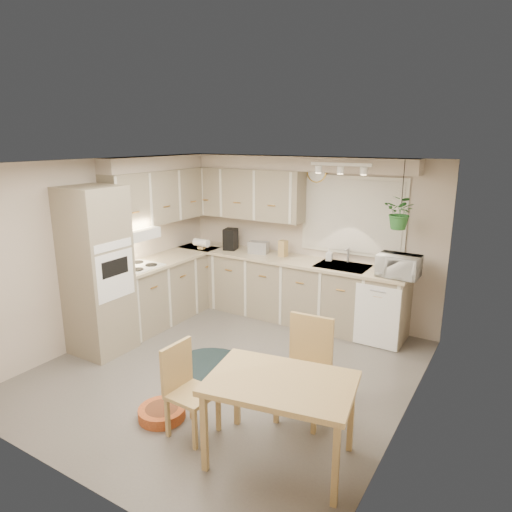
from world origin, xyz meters
name	(u,v)px	position (x,y,z in m)	size (l,w,h in m)	color
floor	(227,370)	(0.00, 0.00, 0.00)	(4.20, 4.20, 0.00)	#605B55
ceiling	(224,163)	(0.00, 0.00, 2.40)	(4.20, 4.20, 0.00)	white
wall_back	(306,238)	(0.00, 2.10, 1.20)	(4.00, 0.04, 2.40)	#BFAF9E
wall_front	(60,344)	(0.00, -2.10, 1.20)	(4.00, 0.04, 2.40)	#BFAF9E
wall_left	(102,250)	(-2.00, 0.00, 1.20)	(0.04, 4.20, 2.40)	#BFAF9E
wall_right	(410,306)	(2.00, 0.00, 1.20)	(0.04, 4.20, 2.40)	#BFAF9E
base_cab_left	(167,289)	(-1.70, 0.88, 0.45)	(0.60, 1.85, 0.90)	gray
base_cab_back	(284,289)	(-0.20, 1.80, 0.45)	(3.60, 0.60, 0.90)	gray
counter_left	(166,259)	(-1.69, 0.88, 0.92)	(0.64, 1.89, 0.04)	#BBAF88
counter_back	(284,259)	(-0.20, 1.79, 0.92)	(3.64, 0.64, 0.04)	#BBAF88
oven_stack	(97,272)	(-1.68, -0.38, 1.05)	(0.65, 0.65, 2.10)	gray
wall_oven_face	(115,275)	(-1.35, -0.38, 1.05)	(0.02, 0.56, 0.58)	white
upper_cab_left	(162,196)	(-1.82, 1.00, 1.83)	(0.35, 2.00, 0.75)	gray
upper_cab_back	(243,193)	(-1.00, 1.93, 1.83)	(2.00, 0.35, 0.75)	gray
soffit_left	(158,163)	(-1.85, 1.00, 2.30)	(0.30, 2.00, 0.20)	#BFAF9E
soffit_back	(291,163)	(-0.20, 1.95, 2.30)	(3.60, 0.30, 0.20)	#BFAF9E
cooktop	(137,267)	(-1.68, 0.30, 0.94)	(0.52, 0.58, 0.02)	white
range_hood	(134,234)	(-1.70, 0.30, 1.40)	(0.40, 0.60, 0.14)	white
window_blinds	(352,216)	(0.70, 2.07, 1.60)	(1.40, 0.02, 1.00)	silver
window_frame	(352,216)	(0.70, 2.08, 1.60)	(1.50, 0.02, 1.10)	beige
sink	(342,269)	(0.70, 1.80, 0.90)	(0.70, 0.48, 0.10)	#A7A9AF
dishwasher_front	(376,317)	(1.30, 1.49, 0.42)	(0.58, 0.01, 0.83)	white
track_light_bar	(341,164)	(0.70, 1.55, 2.33)	(0.80, 0.04, 0.04)	white
wall_clock	(317,172)	(0.15, 2.07, 2.18)	(0.30, 0.30, 0.03)	gold
dining_table	(280,421)	(1.26, -1.03, 0.37)	(1.19, 0.79, 0.75)	tan
chair_left	(192,392)	(0.41, -1.13, 0.43)	(0.40, 0.40, 0.86)	tan
chair_back	(303,371)	(1.15, -0.38, 0.50)	(0.46, 0.46, 0.99)	tan
braided_rug	(218,371)	(-0.07, -0.08, 0.01)	(1.30, 0.98, 0.01)	black
pet_bed	(162,413)	(-0.01, -1.10, 0.05)	(0.46, 0.46, 0.11)	#C55727
microwave	(399,264)	(1.48, 1.70, 1.11)	(0.51, 0.28, 0.35)	white
soap_bottle	(329,258)	(0.44, 1.95, 0.98)	(0.08, 0.19, 0.09)	white
hanging_plant	(401,216)	(1.45, 1.70, 1.71)	(0.38, 0.42, 0.33)	#2B6D2D
coffee_maker	(231,239)	(-1.16, 1.80, 1.11)	(0.19, 0.23, 0.33)	black
toaster	(258,247)	(-0.66, 1.82, 1.03)	(0.30, 0.17, 0.18)	#A7A9AF
knife_block	(283,248)	(-0.26, 1.85, 1.06)	(0.11, 0.11, 0.24)	tan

